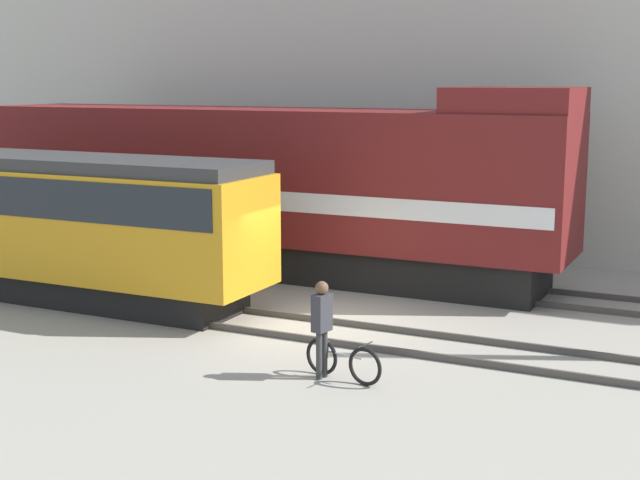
% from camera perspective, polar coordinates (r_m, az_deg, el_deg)
% --- Properties ---
extents(ground_plane, '(120.00, 120.00, 0.00)m').
position_cam_1_polar(ground_plane, '(19.76, 0.17, -5.28)').
color(ground_plane, '#9E998C').
extents(track_near, '(60.00, 1.50, 0.14)m').
position_cam_1_polar(track_near, '(19.07, -0.85, -5.65)').
color(track_near, '#47423D').
rests_on(track_near, ground).
extents(track_far, '(60.00, 1.51, 0.14)m').
position_cam_1_polar(track_far, '(23.45, 4.57, -2.64)').
color(track_far, '#47423D').
rests_on(track_far, ground).
extents(building_backdrop, '(39.40, 6.00, 12.47)m').
position_cam_1_polar(building_backdrop, '(29.78, 9.95, 11.93)').
color(building_backdrop, beige).
rests_on(building_backdrop, ground).
extents(freight_locomotive, '(16.86, 3.04, 5.10)m').
position_cam_1_polar(freight_locomotive, '(24.60, -3.37, 3.45)').
color(freight_locomotive, black).
rests_on(freight_locomotive, ground).
extents(streetcar, '(11.30, 2.54, 3.50)m').
position_cam_1_polar(streetcar, '(22.57, -16.82, 1.43)').
color(streetcar, black).
rests_on(streetcar, ground).
extents(bicycle, '(1.63, 0.52, 0.76)m').
position_cam_1_polar(bicycle, '(16.00, 1.48, -7.75)').
color(bicycle, black).
rests_on(bicycle, ground).
extents(person, '(0.29, 0.40, 1.79)m').
position_cam_1_polar(person, '(15.88, 0.12, -5.09)').
color(person, '#333333').
rests_on(person, ground).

